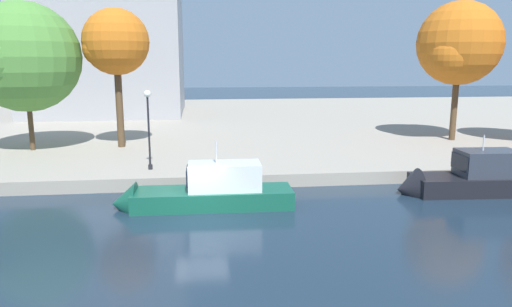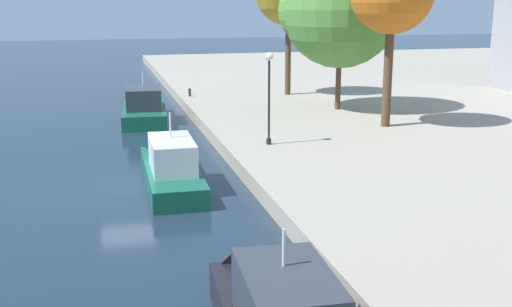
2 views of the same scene
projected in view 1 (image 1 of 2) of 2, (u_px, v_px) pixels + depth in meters
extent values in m
plane|color=#192838|center=(201.00, 220.00, 22.42)|extent=(220.00, 220.00, 0.00)
cube|color=gray|center=(199.00, 123.00, 54.27)|extent=(120.00, 55.00, 0.78)
cube|color=#14513D|center=(213.00, 201.00, 24.38)|extent=(8.15, 2.44, 1.22)
cone|color=#14513D|center=(124.00, 204.00, 23.94)|extent=(1.24, 2.21, 2.19)
cube|color=silver|center=(225.00, 176.00, 24.19)|extent=(3.68, 1.90, 1.37)
cube|color=black|center=(196.00, 175.00, 24.04)|extent=(1.00, 1.74, 0.82)
cylinder|color=silver|center=(216.00, 152.00, 23.91)|extent=(0.08, 0.08, 1.13)
cube|color=black|center=(476.00, 188.00, 26.89)|extent=(7.28, 2.83, 1.42)
cone|color=black|center=(408.00, 189.00, 26.62)|extent=(1.32, 2.40, 2.34)
cube|color=#2D333D|center=(488.00, 163.00, 26.65)|extent=(3.32, 2.13, 1.44)
cube|color=black|center=(466.00, 162.00, 26.55)|extent=(0.95, 1.89, 0.87)
cylinder|color=silver|center=(484.00, 143.00, 26.40)|extent=(0.08, 0.08, 0.88)
cylinder|color=black|center=(149.00, 134.00, 28.91)|extent=(0.12, 0.12, 4.44)
sphere|color=white|center=(147.00, 94.00, 28.45)|extent=(0.43, 0.43, 0.43)
cylinder|color=black|center=(150.00, 167.00, 29.31)|extent=(0.26, 0.26, 0.30)
cylinder|color=#4C3823|center=(31.00, 124.00, 35.29)|extent=(0.37, 0.37, 3.86)
sphere|color=#4C8438|center=(25.00, 57.00, 34.34)|extent=(7.92, 7.92, 7.92)
sphere|color=#4C8438|center=(4.00, 58.00, 32.59)|extent=(4.74, 4.74, 4.74)
sphere|color=#4C8438|center=(29.00, 46.00, 35.31)|extent=(3.58, 3.58, 3.58)
cylinder|color=#4C3823|center=(454.00, 108.00, 39.64)|extent=(0.51, 0.51, 5.42)
sphere|color=#BC6019|center=(459.00, 43.00, 38.62)|extent=(6.76, 6.76, 6.76)
sphere|color=#BC6019|center=(451.00, 55.00, 37.55)|extent=(3.52, 3.52, 3.52)
sphere|color=#BC6019|center=(464.00, 52.00, 40.36)|extent=(4.68, 4.68, 4.68)
cylinder|color=#4C3823|center=(120.00, 107.00, 36.38)|extent=(0.53, 0.53, 6.11)
sphere|color=#BC6019|center=(116.00, 42.00, 35.43)|extent=(4.93, 4.93, 4.93)
sphere|color=#BC6019|center=(100.00, 49.00, 34.86)|extent=(2.52, 2.52, 2.52)
sphere|color=#BC6019|center=(129.00, 50.00, 35.62)|extent=(2.57, 2.57, 2.57)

